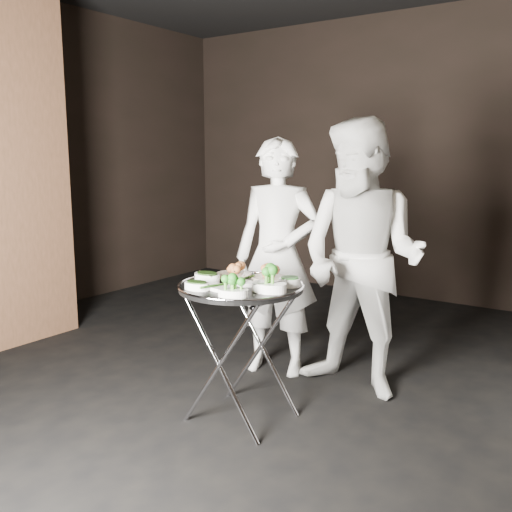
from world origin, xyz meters
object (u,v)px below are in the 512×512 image
Objects in this scene: serving_tray at (241,286)px; waiter_right at (361,259)px; tray_stand at (241,346)px; waiter_left at (278,257)px.

waiter_right is (0.40, 0.75, 0.09)m from serving_tray.
waiter_right is at bearing 62.31° from tray_stand.
tray_stand is 0.89m from waiter_left.
waiter_left is 0.94× the size of waiter_right.
serving_tray is 0.41× the size of waiter_right.
waiter_right reaches higher than tray_stand.
waiter_left is (-0.24, 0.77, 0.03)m from serving_tray.
tray_stand is at bearing -113.67° from waiter_right.
serving_tray is at bearing -87.83° from waiter_left.
waiter_right is at bearing 62.31° from serving_tray.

